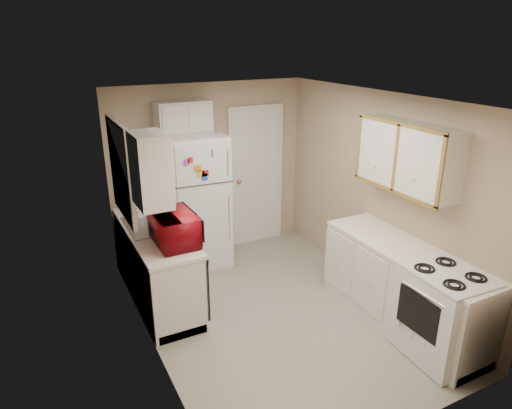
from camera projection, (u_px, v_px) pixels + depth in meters
name	position (u px, v px, depth m)	size (l,w,h in m)	color
floor	(276.00, 312.00, 5.23)	(3.80, 3.80, 0.00)	#B1AB99
ceiling	(280.00, 99.00, 4.38)	(3.80, 3.80, 0.00)	white
wall_left	(146.00, 241.00, 4.20)	(3.80, 3.80, 0.00)	tan
wall_right	(380.00, 195.00, 5.41)	(3.80, 3.80, 0.00)	tan
wall_back	(210.00, 170.00, 6.39)	(2.80, 2.80, 0.00)	tan
wall_front	(411.00, 303.00, 3.22)	(2.80, 2.80, 0.00)	tan
left_counter	(157.00, 265.00, 5.35)	(0.60, 1.80, 0.90)	silver
dishwasher	(198.00, 279.00, 4.96)	(0.03, 0.58, 0.72)	black
sink	(151.00, 228.00, 5.33)	(0.54, 0.74, 0.16)	gray
microwave	(175.00, 230.00, 4.80)	(0.34, 0.61, 0.40)	#9D0A14
soap_bottle	(139.00, 209.00, 5.51)	(0.10, 0.10, 0.22)	white
window_blinds	(122.00, 170.00, 4.96)	(0.10, 0.98, 1.08)	silver
upper_cabinet_left	(151.00, 170.00, 4.24)	(0.30, 0.45, 0.70)	silver
refrigerator	(196.00, 201.00, 6.04)	(0.75, 0.73, 1.81)	silver
cabinet_over_fridge	(183.00, 117.00, 5.81)	(0.70, 0.30, 0.40)	silver
interior_door	(256.00, 176.00, 6.72)	(0.86, 0.06, 2.08)	silver
right_counter	(403.00, 287.00, 4.87)	(0.60, 2.00, 0.90)	silver
stove	(442.00, 316.00, 4.37)	(0.60, 0.74, 0.90)	silver
upper_cabinet_right	(407.00, 156.00, 4.71)	(0.30, 1.20, 0.70)	silver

